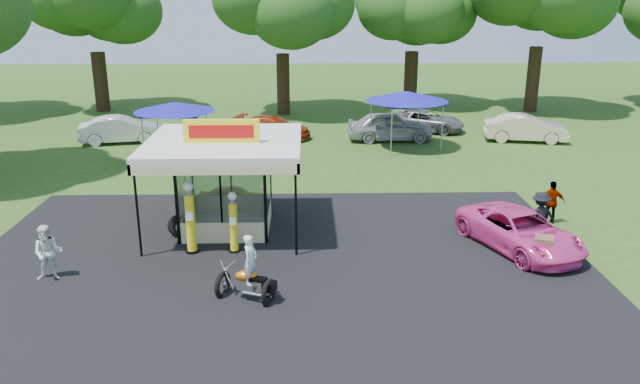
% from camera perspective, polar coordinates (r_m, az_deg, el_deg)
% --- Properties ---
extents(ground, '(120.00, 120.00, 0.00)m').
position_cam_1_polar(ground, '(18.57, -3.98, -8.89)').
color(ground, '#264D18').
rests_on(ground, ground).
extents(asphalt_apron, '(20.00, 14.00, 0.04)m').
position_cam_1_polar(asphalt_apron, '(20.37, -3.74, -6.30)').
color(asphalt_apron, black).
rests_on(asphalt_apron, ground).
extents(gas_station_kiosk, '(5.40, 5.40, 4.18)m').
position_cam_1_polar(gas_station_kiosk, '(22.72, -8.58, 0.88)').
color(gas_station_kiosk, white).
rests_on(gas_station_kiosk, ground).
extents(gas_pump_left, '(0.47, 0.47, 2.50)m').
position_cam_1_polar(gas_pump_left, '(20.96, -11.77, -2.46)').
color(gas_pump_left, black).
rests_on(gas_pump_left, ground).
extents(gas_pump_right, '(0.40, 0.40, 2.13)m').
position_cam_1_polar(gas_pump_right, '(20.83, -7.92, -2.90)').
color(gas_pump_right, black).
rests_on(gas_pump_right, ground).
extents(motorcycle, '(1.81, 1.34, 2.06)m').
position_cam_1_polar(motorcycle, '(17.72, -6.53, -7.48)').
color(motorcycle, black).
rests_on(motorcycle, ground).
extents(spare_tires, '(0.98, 0.80, 0.79)m').
position_cam_1_polar(spare_tires, '(22.76, -12.71, -3.07)').
color(spare_tires, black).
rests_on(spare_tires, ground).
extents(a_frame_sign, '(0.62, 0.70, 1.02)m').
position_cam_1_polar(a_frame_sign, '(20.98, 19.69, -5.16)').
color(a_frame_sign, '#593819').
rests_on(a_frame_sign, ground).
extents(kiosk_car, '(2.82, 1.13, 0.96)m').
position_cam_1_polar(kiosk_car, '(25.20, -7.85, -0.49)').
color(kiosk_car, yellow).
rests_on(kiosk_car, ground).
extents(pink_sedan, '(3.88, 5.30, 1.34)m').
position_cam_1_polar(pink_sedan, '(22.07, 17.81, -3.39)').
color(pink_sedan, '#F1419D').
rests_on(pink_sedan, ground).
extents(spectator_west, '(0.94, 0.79, 1.74)m').
position_cam_1_polar(spectator_west, '(20.48, -23.60, -5.12)').
color(spectator_west, white).
rests_on(spectator_west, ground).
extents(spectator_east_a, '(1.24, 0.83, 1.77)m').
position_cam_1_polar(spectator_east_a, '(23.00, 19.45, -2.12)').
color(spectator_east_a, black).
rests_on(spectator_east_a, ground).
extents(spectator_east_b, '(1.02, 0.57, 1.63)m').
position_cam_1_polar(spectator_east_b, '(24.91, 20.44, -0.88)').
color(spectator_east_b, gray).
rests_on(spectator_east_b, ground).
extents(bg_car_a, '(4.89, 2.56, 1.53)m').
position_cam_1_polar(bg_car_a, '(37.75, -17.72, 5.46)').
color(bg_car_a, silver).
rests_on(bg_car_a, ground).
extents(bg_car_b, '(4.85, 3.15, 1.31)m').
position_cam_1_polar(bg_car_b, '(37.24, -4.29, 5.92)').
color(bg_car_b, maroon).
rests_on(bg_car_b, ground).
extents(bg_car_c, '(4.97, 2.05, 1.68)m').
position_cam_1_polar(bg_car_c, '(36.72, 6.44, 5.99)').
color(bg_car_c, '#A2A3A7').
rests_on(bg_car_c, ground).
extents(bg_car_d, '(5.18, 3.79, 1.31)m').
position_cam_1_polar(bg_car_d, '(39.58, 9.63, 6.44)').
color(bg_car_d, slate).
rests_on(bg_car_d, ground).
extents(bg_car_e, '(4.90, 2.46, 1.54)m').
position_cam_1_polar(bg_car_e, '(38.22, 18.31, 5.55)').
color(bg_car_e, beige).
rests_on(bg_car_e, ground).
extents(tent_west, '(4.16, 4.16, 2.91)m').
position_cam_1_polar(tent_west, '(33.34, -13.18, 7.56)').
color(tent_west, gray).
rests_on(tent_west, ground).
extents(tent_east, '(4.53, 4.53, 3.17)m').
position_cam_1_polar(tent_east, '(34.69, 7.93, 8.63)').
color(tent_east, gray).
rests_on(tent_east, ground).
extents(oak_far_b, '(9.77, 9.77, 11.65)m').
position_cam_1_polar(oak_far_b, '(47.91, -20.09, 15.78)').
color(oak_far_b, black).
rests_on(oak_far_b, ground).
extents(oak_far_c, '(10.12, 10.12, 11.93)m').
position_cam_1_polar(oak_far_c, '(44.03, -3.52, 16.86)').
color(oak_far_c, black).
rests_on(oak_far_c, ground).
extents(oak_far_d, '(9.43, 9.43, 11.23)m').
position_cam_1_polar(oak_far_d, '(48.01, 8.57, 16.29)').
color(oak_far_d, black).
rests_on(oak_far_d, ground).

